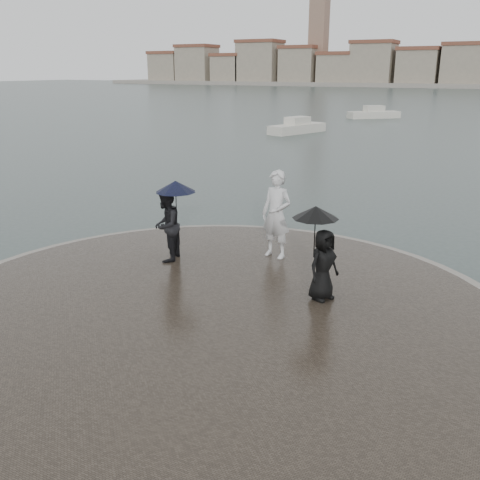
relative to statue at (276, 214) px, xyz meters
The scene contains 7 objects.
ground 7.18m from the statue, 88.96° to the right, with size 400.00×400.00×0.00m, color #2B3835.
kerb_ring 3.76m from the statue, 87.92° to the right, with size 12.50×12.50×0.32m, color gray.
quay_tip 3.75m from the statue, 87.92° to the right, with size 11.90×11.90×0.36m, color #2D261E.
statue is the anchor object (origin of this frame).
visitor_left 2.71m from the statue, 146.29° to the right, with size 1.20×1.11×2.04m.
visitor_right 2.70m from the statue, 46.33° to the right, with size 1.10×1.02×1.95m.
boats 39.02m from the statue, 105.05° to the left, with size 6.22×22.02×1.50m.
Camera 1 is at (5.08, -4.90, 4.96)m, focal length 40.00 mm.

